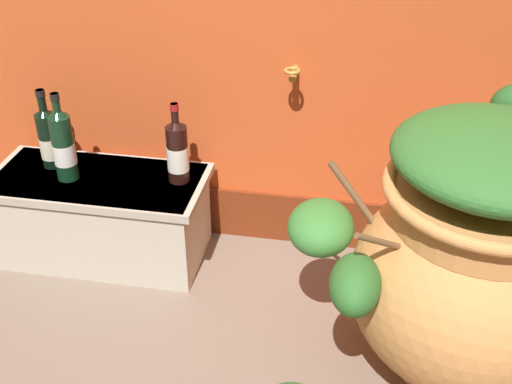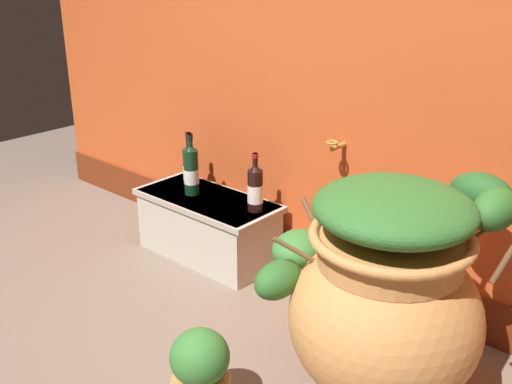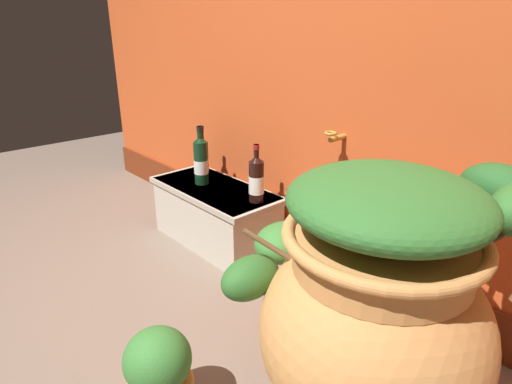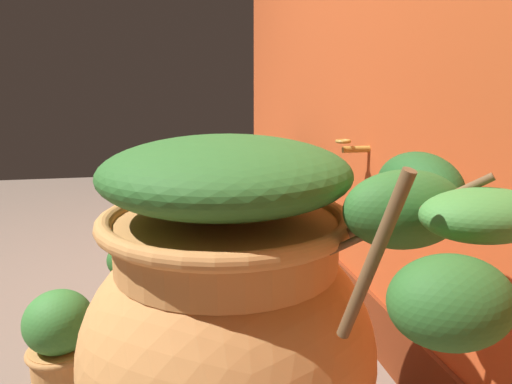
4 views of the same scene
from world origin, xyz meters
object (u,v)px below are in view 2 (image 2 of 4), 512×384
terracotta_urn (388,294)px  wine_bottle_left (255,188)px  potted_shrub (200,371)px  wine_bottle_middle (191,169)px  wine_bottle_right (190,165)px

terracotta_urn → wine_bottle_left: terracotta_urn is taller
terracotta_urn → potted_shrub: bearing=-132.1°
wine_bottle_left → wine_bottle_middle: wine_bottle_middle is taller
wine_bottle_middle → potted_shrub: (0.93, -0.84, -0.31)m
terracotta_urn → wine_bottle_middle: (-1.37, 0.35, 0.04)m
terracotta_urn → wine_bottle_left: bearing=157.3°
wine_bottle_right → potted_shrub: 1.40m
wine_bottle_right → wine_bottle_left: bearing=-2.4°
wine_bottle_right → potted_shrub: wine_bottle_right is taller
terracotta_urn → wine_bottle_middle: bearing=165.7°
wine_bottle_middle → potted_shrub: bearing=-42.0°
wine_bottle_left → potted_shrub: size_ratio=0.92×
wine_bottle_left → potted_shrub: 1.08m
wine_bottle_middle → wine_bottle_right: size_ratio=1.09×
wine_bottle_left → wine_bottle_right: (-0.49, 0.02, -0.00)m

